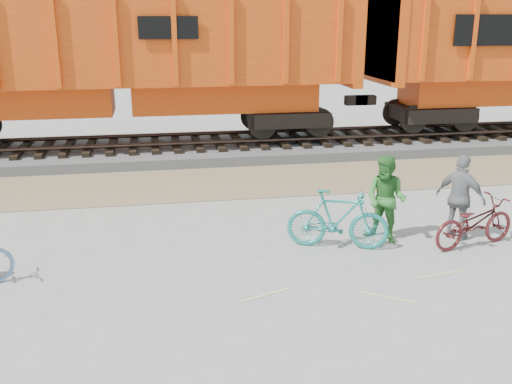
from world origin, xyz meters
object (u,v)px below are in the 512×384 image
(person_man, at_px, (386,199))
(person_woman, at_px, (460,198))
(hopper_car_center, at_px, (120,56))
(bicycle_maroon, at_px, (474,222))
(bicycle_teal, at_px, (338,219))

(person_man, relative_size, person_woman, 1.00)
(hopper_car_center, bearing_deg, bicycle_maroon, -52.05)
(hopper_car_center, relative_size, person_woman, 8.44)
(person_woman, bearing_deg, hopper_car_center, 3.14)
(bicycle_teal, bearing_deg, hopper_car_center, 45.92)
(bicycle_teal, distance_m, person_woman, 2.44)
(bicycle_teal, xyz_separation_m, person_woman, (2.43, 0.03, 0.27))
(hopper_car_center, distance_m, person_woman, 10.68)
(bicycle_maroon, xyz_separation_m, person_man, (-1.53, 0.57, 0.36))
(hopper_car_center, height_order, person_man, hopper_car_center)
(hopper_car_center, distance_m, person_man, 9.73)
(person_man, height_order, person_woman, person_man)
(hopper_car_center, height_order, bicycle_maroon, hopper_car_center)
(bicycle_teal, height_order, bicycle_maroon, bicycle_teal)
(hopper_car_center, relative_size, bicycle_teal, 7.51)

